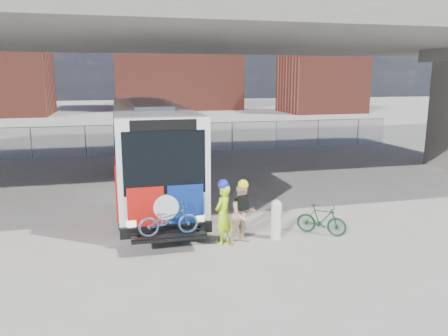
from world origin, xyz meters
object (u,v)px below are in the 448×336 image
object	(u,v)px
bus	(148,141)
cyclist_tan	(243,214)
bike_parked	(321,220)
bollard	(276,218)
cyclist_hivis	(223,213)

from	to	relation	value
bus	cyclist_tan	distance (m)	6.90
bus	bike_parked	xyz separation A→B (m)	(4.58, -6.33, -1.66)
bollard	cyclist_hivis	xyz separation A→B (m)	(-1.58, -0.00, 0.27)
bus	cyclist_tan	xyz separation A→B (m)	(2.10, -6.45, -1.24)
bus	bollard	xyz separation A→B (m)	(3.14, -6.33, -1.49)
bus	cyclist_tan	size ratio (longest dim) A/B	6.97
bus	cyclist_hivis	size ratio (longest dim) A/B	6.91
bollard	cyclist_tan	size ratio (longest dim) A/B	0.63
cyclist_hivis	cyclist_tan	distance (m)	0.55
bus	cyclist_hivis	bearing A→B (deg)	-76.16
bollard	cyclist_hivis	distance (m)	1.60
cyclist_tan	bus	bearing A→B (deg)	89.45
bollard	cyclist_hivis	bearing A→B (deg)	-180.00
cyclist_tan	bike_parked	xyz separation A→B (m)	(2.48, 0.12, -0.42)
bus	cyclist_hivis	distance (m)	6.63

